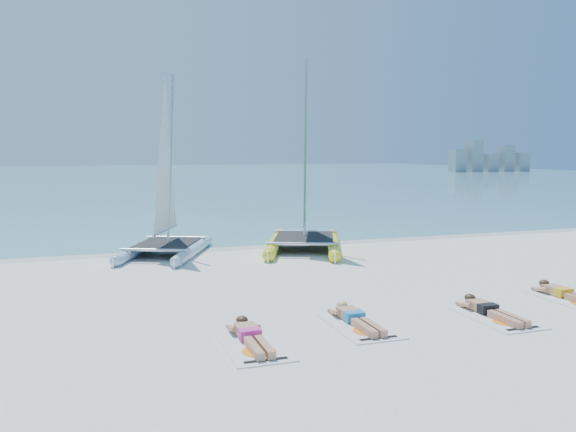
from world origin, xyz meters
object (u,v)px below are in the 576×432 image
object	(u,v)px
catamaran_blue	(166,199)
sunbather_d	(565,293)
sunbather_b	(355,317)
towel_d	(571,300)
catamaran_yellow	(305,186)
towel_b	(360,326)
towel_c	(495,317)
towel_a	(254,345)
sunbather_a	(251,335)
sunbather_c	(489,309)

from	to	relation	value
catamaran_blue	sunbather_d	distance (m)	11.34
sunbather_b	towel_d	size ratio (longest dim) A/B	0.93
catamaran_yellow	towel_b	xyz separation A→B (m)	(-1.98, -8.45, -2.07)
towel_c	towel_d	size ratio (longest dim) A/B	1.00
towel_a	towel_d	bearing A→B (deg)	4.70
sunbather_a	towel_c	bearing A→B (deg)	-1.80
sunbather_b	catamaran_blue	bearing A→B (deg)	107.23
towel_c	sunbather_c	bearing A→B (deg)	90.00
catamaran_blue	sunbather_d	xyz separation A→B (m)	(7.75, -8.11, -1.64)
catamaran_yellow	sunbather_b	size ratio (longest dim) A/B	3.82
towel_c	sunbather_c	distance (m)	0.22
sunbather_b	towel_d	bearing A→B (deg)	0.31
towel_c	towel_a	bearing A→B (deg)	-179.54
catamaran_blue	sunbather_a	distance (m)	8.88
towel_d	sunbather_d	xyz separation A→B (m)	(-0.00, 0.19, 0.11)
catamaran_yellow	sunbather_a	xyz separation A→B (m)	(-4.11, -8.64, -1.96)
towel_b	towel_d	xyz separation A→B (m)	(5.16, 0.22, 0.00)
towel_a	towel_b	bearing A→B (deg)	10.14
towel_a	towel_b	size ratio (longest dim) A/B	1.00
towel_a	sunbather_d	xyz separation A→B (m)	(7.29, 0.79, 0.11)
towel_a	sunbather_c	world-z (taller)	sunbather_c
towel_b	towel_a	bearing A→B (deg)	-169.86
catamaran_blue	towel_d	size ratio (longest dim) A/B	3.18
catamaran_yellow	towel_c	xyz separation A→B (m)	(0.75, -8.79, -2.07)
towel_a	sunbather_a	size ratio (longest dim) A/B	1.07
sunbather_d	sunbather_b	bearing A→B (deg)	-177.56
towel_b	towel_d	bearing A→B (deg)	2.44
catamaran_blue	towel_a	world-z (taller)	catamaran_blue
sunbather_a	towel_b	bearing A→B (deg)	5.06
sunbather_d	sunbather_c	bearing A→B (deg)	-166.99
towel_c	sunbather_b	bearing A→B (deg)	168.99
sunbather_c	towel_d	xyz separation A→B (m)	(2.42, 0.37, -0.11)
catamaran_blue	sunbather_a	xyz separation A→B (m)	(0.46, -8.71, -1.64)
sunbather_a	sunbather_b	xyz separation A→B (m)	(2.12, 0.38, 0.00)
sunbather_b	towel_d	distance (m)	5.16
towel_d	sunbather_b	bearing A→B (deg)	-179.69
catamaran_yellow	towel_a	distance (m)	9.96
sunbather_c	towel_c	bearing A→B (deg)	-90.00
catamaran_blue	towel_b	xyz separation A→B (m)	(2.58, -8.52, -1.75)
towel_b	towel_c	bearing A→B (deg)	-7.09
catamaran_blue	sunbather_b	size ratio (longest dim) A/B	3.41
sunbather_d	towel_b	bearing A→B (deg)	-175.44
catamaran_yellow	sunbather_d	xyz separation A→B (m)	(3.18, -8.04, -1.96)
towel_d	sunbather_d	distance (m)	0.22
sunbather_b	sunbather_c	world-z (taller)	same
towel_a	towel_b	world-z (taller)	same
towel_a	sunbather_b	distance (m)	2.20
towel_d	sunbather_c	bearing A→B (deg)	-171.36
towel_d	towel_c	bearing A→B (deg)	-166.99
sunbather_b	sunbather_c	distance (m)	2.76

